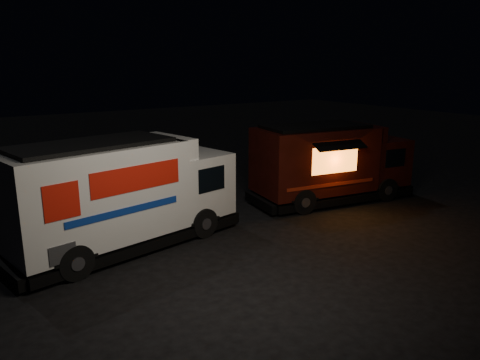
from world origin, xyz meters
TOP-DOWN VIEW (x-y plane):
  - ground at (0.00, 0.00)m, footprint 80.00×80.00m
  - white_truck at (-2.52, 1.28)m, footprint 7.49×3.73m
  - red_truck at (5.94, 1.35)m, footprint 6.83×3.38m

SIDE VIEW (x-z plane):
  - ground at x=0.00m, z-range 0.00..0.00m
  - red_truck at x=5.94m, z-range 0.00..3.04m
  - white_truck at x=-2.52m, z-range 0.00..3.25m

